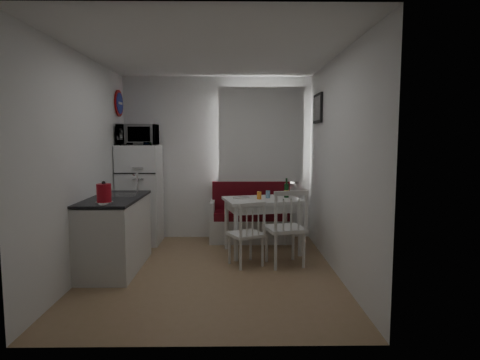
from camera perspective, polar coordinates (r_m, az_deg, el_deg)
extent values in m
cube|color=#987951|center=(5.02, -4.02, -12.94)|extent=(3.00, 3.50, 0.02)
cube|color=white|center=(4.84, -4.26, 17.58)|extent=(3.00, 3.50, 0.02)
cube|color=white|center=(6.50, -3.22, 3.11)|extent=(3.00, 0.02, 2.60)
cube|color=white|center=(3.02, -6.12, -0.25)|extent=(3.00, 0.02, 2.60)
cube|color=white|center=(5.07, -21.32, 1.90)|extent=(0.02, 3.50, 2.60)
cube|color=white|center=(4.90, 13.67, 2.01)|extent=(0.02, 3.50, 2.60)
cube|color=silver|center=(6.47, 2.99, 5.98)|extent=(1.22, 0.06, 1.47)
cube|color=white|center=(6.40, 3.04, 6.42)|extent=(1.35, 0.02, 1.50)
cube|color=silver|center=(5.24, -17.28, -7.46)|extent=(0.60, 1.30, 0.86)
cube|color=black|center=(5.16, -17.44, -2.54)|extent=(0.62, 1.32, 0.03)
cube|color=#99999E|center=(5.40, -16.46, -2.52)|extent=(0.40, 0.40, 0.10)
cylinder|color=silver|center=(5.51, -14.41, -0.41)|extent=(0.02, 0.02, 0.26)
cylinder|color=navy|center=(6.45, -16.77, 10.40)|extent=(0.03, 0.40, 0.40)
cube|color=black|center=(5.97, 10.96, 9.96)|extent=(0.04, 0.52, 0.42)
cube|color=silver|center=(6.39, 1.61, -7.09)|extent=(1.30, 0.50, 0.36)
cube|color=#5F0C15|center=(6.34, 1.62, -4.98)|extent=(1.24, 0.46, 0.12)
cube|color=#5F0C15|center=(6.48, 1.56, -2.22)|extent=(1.24, 0.10, 0.46)
cube|color=silver|center=(5.66, 3.22, -2.86)|extent=(1.17, 0.94, 0.04)
cube|color=silver|center=(5.68, 3.21, -3.68)|extent=(1.05, 0.82, 0.12)
cylinder|color=silver|center=(5.74, 3.20, -6.69)|extent=(0.06, 0.06, 0.73)
cube|color=silver|center=(5.16, 0.84, -7.72)|extent=(0.52, 0.52, 0.04)
cube|color=silver|center=(4.95, 0.89, -5.66)|extent=(0.35, 0.21, 0.41)
cube|color=silver|center=(5.18, 6.41, -6.89)|extent=(0.56, 0.54, 0.04)
cube|color=silver|center=(4.94, 6.73, -4.41)|extent=(0.44, 0.15, 0.48)
cube|color=white|center=(6.37, -14.00, -2.01)|extent=(0.61, 0.61, 1.52)
imported|color=white|center=(6.26, -14.32, 6.25)|extent=(0.57, 0.38, 0.31)
cylinder|color=#B30E1C|center=(4.63, -18.78, -1.80)|extent=(0.19, 0.19, 0.25)
cylinder|color=orange|center=(5.60, 2.75, -2.19)|extent=(0.06, 0.06, 0.11)
cylinder|color=#73A1C4|center=(5.71, 3.99, -2.04)|extent=(0.06, 0.06, 0.11)
cylinder|color=white|center=(5.67, 0.18, -2.54)|extent=(0.23, 0.23, 0.02)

